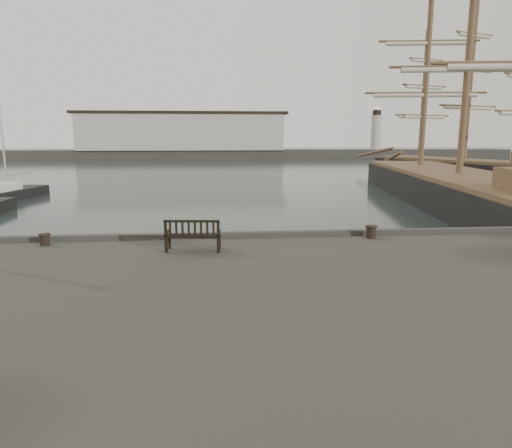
# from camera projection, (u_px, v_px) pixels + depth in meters

# --- Properties ---
(ground) EXTENTS (400.00, 400.00, 0.00)m
(ground) POSITION_uv_depth(u_px,v_px,m) (237.00, 278.00, 16.83)
(ground) COLOR black
(ground) RESTS_ON ground
(breakwater) EXTENTS (140.00, 9.50, 12.20)m
(breakwater) POSITION_uv_depth(u_px,v_px,m) (197.00, 140.00, 105.56)
(breakwater) COLOR #383530
(breakwater) RESTS_ON ground
(bench) EXTENTS (1.78, 0.76, 1.00)m
(bench) POSITION_uv_depth(u_px,v_px,m) (193.00, 241.00, 14.39)
(bench) COLOR black
(bench) RESTS_ON quay
(bollard_left) EXTENTS (0.41, 0.41, 0.39)m
(bollard_left) POSITION_uv_depth(u_px,v_px,m) (45.00, 239.00, 15.16)
(bollard_left) COLOR black
(bollard_left) RESTS_ON quay
(bollard_right) EXTENTS (0.46, 0.46, 0.45)m
(bollard_right) POSITION_uv_depth(u_px,v_px,m) (371.00, 232.00, 16.22)
(bollard_right) COLOR black
(bollard_right) RESTS_ON quay
(yacht_d) EXTENTS (3.62, 8.13, 10.14)m
(yacht_d) POSITION_uv_depth(u_px,v_px,m) (11.00, 196.00, 37.74)
(yacht_d) COLOR black
(yacht_d) RESTS_ON ground
(tall_ship_main) EXTENTS (12.15, 35.76, 26.33)m
(tall_ship_main) POSITION_uv_depth(u_px,v_px,m) (457.00, 195.00, 34.77)
(tall_ship_main) COLOR black
(tall_ship_main) RESTS_ON ground
(tall_ship_far) EXTENTS (13.28, 25.80, 21.76)m
(tall_ship_far) POSITION_uv_depth(u_px,v_px,m) (463.00, 174.00, 53.54)
(tall_ship_far) COLOR black
(tall_ship_far) RESTS_ON ground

